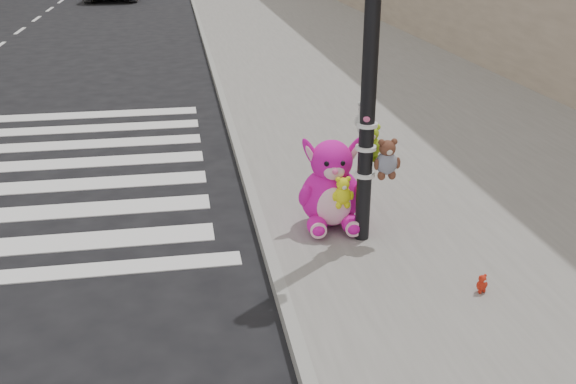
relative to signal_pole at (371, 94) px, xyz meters
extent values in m
plane|color=black|center=(-2.63, -1.82, -1.76)|extent=(120.00, 120.00, 0.00)
cube|color=slate|center=(2.37, 8.18, -1.69)|extent=(7.00, 80.00, 0.14)
cube|color=gray|center=(-1.08, 8.18, -1.69)|extent=(0.12, 80.00, 0.15)
cylinder|color=black|center=(-0.03, -0.02, 0.38)|extent=(0.16, 0.16, 4.00)
cylinder|color=white|center=(-0.03, -0.02, -0.87)|extent=(0.22, 0.22, 0.04)
cylinder|color=white|center=(-0.03, -0.02, -0.57)|extent=(0.22, 0.22, 0.04)
cylinder|color=white|center=(-0.03, -0.02, -0.32)|extent=(0.22, 0.22, 0.04)
ellipsoid|color=#DB12A4|center=(-0.51, 0.10, -1.52)|extent=(0.25, 0.38, 0.20)
ellipsoid|color=#DB12A4|center=(-0.12, 0.07, -1.52)|extent=(0.25, 0.38, 0.20)
ellipsoid|color=#DB12A4|center=(-0.29, 0.38, -1.27)|extent=(0.73, 0.64, 0.69)
ellipsoid|color=#F9BFD1|center=(-0.31, 0.15, -1.29)|extent=(0.39, 0.16, 0.45)
sphere|color=#DB12A4|center=(-0.29, 0.38, -0.84)|extent=(0.51, 0.51, 0.47)
ellipsoid|color=#DB12A4|center=(-0.51, 0.42, -0.77)|extent=(0.33, 0.12, 0.47)
ellipsoid|color=#DB12A4|center=(-0.08, 0.39, -0.77)|extent=(0.33, 0.12, 0.47)
camera|label=1|loc=(-1.91, -6.15, 1.60)|focal=40.00mm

